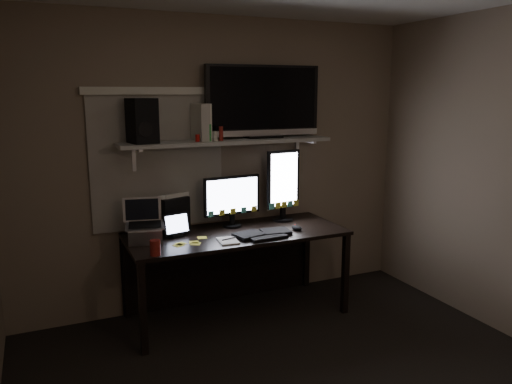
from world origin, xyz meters
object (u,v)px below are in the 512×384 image
monitor_landscape (232,201)px  keyboard (263,233)px  tablet (176,225)px  tv (263,102)px  speaker (142,121)px  mouse (297,228)px  monitor_portrait (283,185)px  laptop (145,222)px  cup (155,248)px  desk (231,248)px  game_console (201,122)px

monitor_landscape → keyboard: bearing=-74.0°
tablet → tv: (0.84, 0.17, 0.96)m
speaker → mouse: bearing=-26.0°
monitor_portrait → laptop: monitor_portrait is taller
keyboard → tablet: size_ratio=2.11×
cup → tv: bearing=26.6°
monitor_portrait → mouse: 0.46m
mouse → desk: bearing=141.7°
monitor_portrait → laptop: bearing=-179.6°
keyboard → tv: size_ratio=0.46×
keyboard → tablet: (-0.65, 0.24, 0.08)m
laptop → keyboard: bearing=-0.5°
cup → laptop: bearing=89.7°
mouse → game_console: 1.19m
tablet → laptop: size_ratio=0.69×
monitor_portrait → keyboard: (-0.37, -0.36, -0.31)m
monitor_landscape → laptop: monitor_landscape is taller
game_console → speaker: size_ratio=0.87×
cup → tv: 1.58m
mouse → monitor_portrait: bearing=73.7°
tv → game_console: bearing=-177.5°
desk → mouse: 0.59m
desk → game_console: size_ratio=6.02×
desk → monitor_landscape: 0.41m
monitor_landscape → keyboard: size_ratio=1.08×
game_console → monitor_portrait: bearing=-10.0°
mouse → tablet: size_ratio=0.48×
monitor_portrait → tablet: monitor_portrait is taller
keyboard → cup: (-0.91, -0.14, 0.04)m
mouse → tablet: bearing=157.9°
mouse → laptop: size_ratio=0.33×
monitor_landscape → monitor_portrait: monitor_portrait is taller
desk → game_console: game_console is taller
tv → cup: bearing=-151.9°
desk → monitor_portrait: (0.53, 0.07, 0.50)m
monitor_landscape → cup: size_ratio=4.63×
desk → tv: 1.29m
speaker → keyboard: bearing=-32.8°
keyboard → cup: size_ratio=4.28×
cup → speaker: speaker is taller
desk → keyboard: keyboard is taller
desk → speaker: 1.31m
laptop → cup: bearing=-78.4°
monitor_portrait → tablet: 1.05m
monitor_portrait → tv: size_ratio=0.63×
tv → tablet: bearing=-167.3°
monitor_portrait → speaker: (-1.23, 0.00, 0.60)m
laptop → speaker: size_ratio=0.94×
mouse → laptop: bearing=162.3°
speaker → game_console: bearing=-6.2°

